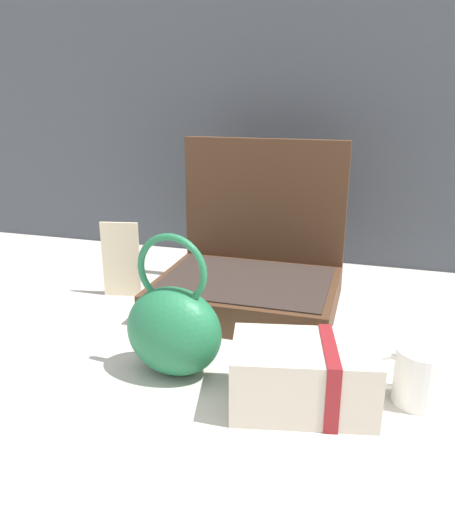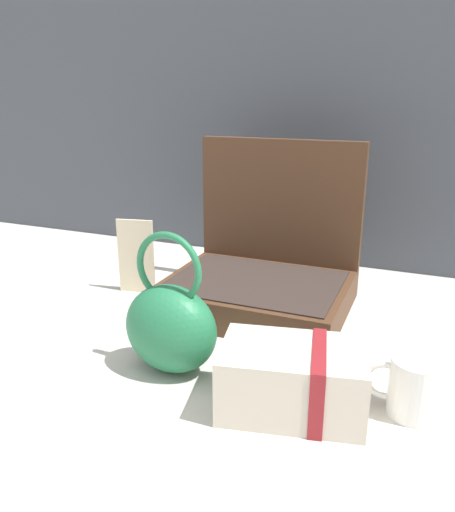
# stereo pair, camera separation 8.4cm
# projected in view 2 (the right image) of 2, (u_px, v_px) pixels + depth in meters

# --- Properties ---
(ground_plane) EXTENTS (6.00, 6.00, 0.00)m
(ground_plane) POSITION_uv_depth(u_px,v_px,m) (241.00, 350.00, 0.91)
(ground_plane) COLOR beige
(open_suitcase) EXTENTS (0.37, 0.31, 0.34)m
(open_suitcase) POSITION_uv_depth(u_px,v_px,m) (263.00, 270.00, 1.10)
(open_suitcase) COLOR #4C301E
(open_suitcase) RESTS_ON ground_plane
(teal_pouch_handbag) EXTENTS (0.17, 0.12, 0.24)m
(teal_pouch_handbag) POSITION_uv_depth(u_px,v_px,m) (171.00, 325.00, 0.82)
(teal_pouch_handbag) COLOR #237247
(teal_pouch_handbag) RESTS_ON ground_plane
(cream_toiletry_bag) EXTENTS (0.23, 0.17, 0.10)m
(cream_toiletry_bag) POSITION_uv_depth(u_px,v_px,m) (294.00, 379.00, 0.73)
(cream_toiletry_bag) COLOR beige
(cream_toiletry_bag) RESTS_ON ground_plane
(coffee_mug) EXTENTS (0.11, 0.08, 0.09)m
(coffee_mug) POSITION_uv_depth(u_px,v_px,m) (415.00, 387.00, 0.72)
(coffee_mug) COLOR white
(coffee_mug) RESTS_ON ground_plane
(info_card_left) EXTENTS (0.08, 0.02, 0.17)m
(info_card_left) POSITION_uv_depth(u_px,v_px,m) (136.00, 256.00, 1.15)
(info_card_left) COLOR beige
(info_card_left) RESTS_ON ground_plane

